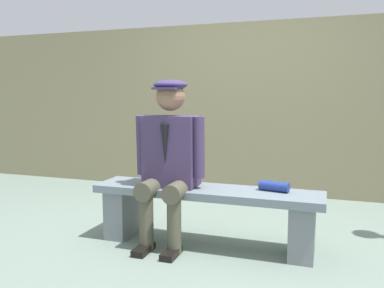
# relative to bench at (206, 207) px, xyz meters

# --- Properties ---
(ground_plane) EXTENTS (30.00, 30.00, 0.00)m
(ground_plane) POSITION_rel_bench_xyz_m (0.00, 0.00, -0.32)
(ground_plane) COLOR slate
(bench) EXTENTS (1.83, 0.40, 0.47)m
(bench) POSITION_rel_bench_xyz_m (0.00, 0.00, 0.00)
(bench) COLOR slate
(bench) RESTS_ON ground
(seated_man) EXTENTS (0.59, 0.56, 1.33)m
(seated_man) POSITION_rel_bench_xyz_m (0.29, 0.05, 0.42)
(seated_man) COLOR #3F3053
(seated_man) RESTS_ON ground
(rolled_magazine) EXTENTS (0.24, 0.12, 0.08)m
(rolled_magazine) POSITION_rel_bench_xyz_m (-0.53, -0.07, 0.19)
(rolled_magazine) COLOR navy
(rolled_magazine) RESTS_ON bench
(stadium_wall) EXTENTS (12.00, 0.24, 2.09)m
(stadium_wall) POSITION_rel_bench_xyz_m (0.00, -2.00, 0.73)
(stadium_wall) COLOR #867D5B
(stadium_wall) RESTS_ON ground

